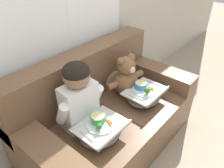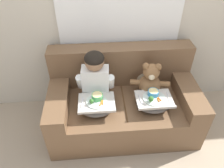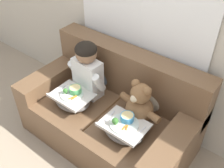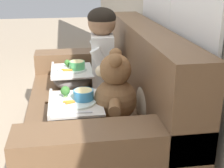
{
  "view_description": "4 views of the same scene",
  "coord_description": "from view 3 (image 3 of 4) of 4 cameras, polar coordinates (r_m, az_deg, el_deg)",
  "views": [
    {
      "loc": [
        -1.18,
        -1.01,
        1.73
      ],
      "look_at": [
        0.01,
        0.0,
        0.71
      ],
      "focal_mm": 35.0,
      "sensor_mm": 36.0,
      "label": 1
    },
    {
      "loc": [
        -0.28,
        -1.8,
        2.14
      ],
      "look_at": [
        -0.13,
        0.0,
        0.66
      ],
      "focal_mm": 35.0,
      "sensor_mm": 36.0,
      "label": 2
    },
    {
      "loc": [
        1.15,
        -1.39,
        2.19
      ],
      "look_at": [
        -0.05,
        0.13,
        0.63
      ],
      "focal_mm": 42.0,
      "sensor_mm": 36.0,
      "label": 3
    },
    {
      "loc": [
        1.96,
        -0.19,
        1.26
      ],
      "look_at": [
        0.11,
        0.09,
        0.58
      ],
      "focal_mm": 50.0,
      "sensor_mm": 36.0,
      "label": 4
    }
  ],
  "objects": [
    {
      "name": "ground_plane",
      "position": [
        2.84,
        -0.95,
        -11.73
      ],
      "size": [
        14.0,
        14.0,
        0.0
      ],
      "primitive_type": "plane",
      "color": "tan"
    },
    {
      "name": "teddy_bear",
      "position": [
        2.32,
        5.97,
        -4.61
      ],
      "size": [
        0.45,
        0.32,
        0.42
      ],
      "color": "brown",
      "rests_on": "couch"
    },
    {
      "name": "throw_pillow_behind_child",
      "position": [
        2.73,
        -2.46,
        2.78
      ],
      "size": [
        0.33,
        0.16,
        0.34
      ],
      "color": "slate",
      "rests_on": "couch"
    },
    {
      "name": "wall_back_with_window",
      "position": [
        2.41,
        7.03,
        17.12
      ],
      "size": [
        8.0,
        0.08,
        2.6
      ],
      "color": "beige",
      "rests_on": "ground_plane"
    },
    {
      "name": "child_figure",
      "position": [
        2.52,
        -5.45,
        3.73
      ],
      "size": [
        0.42,
        0.21,
        0.59
      ],
      "color": "white",
      "rests_on": "couch"
    },
    {
      "name": "couch",
      "position": [
        2.63,
        -0.08,
        -6.28
      ],
      "size": [
        1.66,
        0.91,
        0.91
      ],
      "color": "brown",
      "rests_on": "ground_plane"
    },
    {
      "name": "throw_pillow_behind_teddy",
      "position": [
        2.46,
        8.53,
        -2.41
      ],
      "size": [
        0.33,
        0.16,
        0.34
      ],
      "color": "#C1B293",
      "rests_on": "couch"
    },
    {
      "name": "lap_tray_child",
      "position": [
        2.55,
        -8.58,
        -3.21
      ],
      "size": [
        0.38,
        0.31,
        0.2
      ],
      "color": "slate",
      "rests_on": "child_figure"
    },
    {
      "name": "lap_tray_teddy",
      "position": [
        2.26,
        2.62,
        -9.62
      ],
      "size": [
        0.39,
        0.3,
        0.21
      ],
      "color": "slate",
      "rests_on": "teddy_bear"
    }
  ]
}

